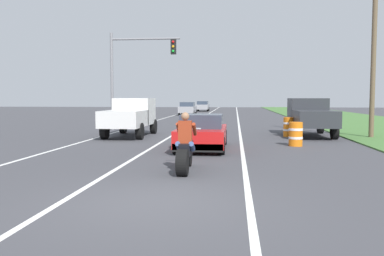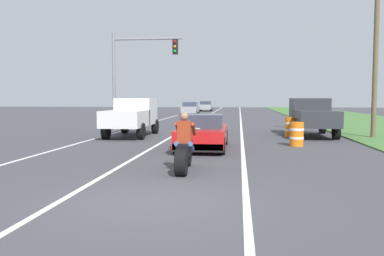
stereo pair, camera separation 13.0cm
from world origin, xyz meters
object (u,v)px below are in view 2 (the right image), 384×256
(pickup_truck_right_shoulder_dark_grey, at_px, (312,115))
(construction_barrel_mid, at_px, (290,127))
(motorcycle_with_rider, at_px, (184,150))
(sports_car_red, at_px, (203,133))
(construction_barrel_nearest, at_px, (297,134))
(distant_car_further_ahead, at_px, (206,106))
(traffic_light_mast_near, at_px, (135,66))
(distant_car_far_ahead, at_px, (190,108))
(pickup_truck_left_lane_white, at_px, (132,115))

(pickup_truck_right_shoulder_dark_grey, xyz_separation_m, construction_barrel_mid, (-1.14, -0.41, -0.60))
(motorcycle_with_rider, distance_m, sports_car_red, 5.03)
(construction_barrel_nearest, bearing_deg, motorcycle_with_rider, -120.95)
(construction_barrel_nearest, relative_size, distant_car_further_ahead, 0.25)
(traffic_light_mast_near, relative_size, construction_barrel_mid, 6.00)
(distant_car_further_ahead, bearing_deg, construction_barrel_mid, -79.21)
(traffic_light_mast_near, distance_m, distant_car_far_ahead, 22.86)
(traffic_light_mast_near, relative_size, construction_barrel_nearest, 6.00)
(construction_barrel_nearest, relative_size, construction_barrel_mid, 1.00)
(sports_car_red, bearing_deg, distant_car_far_ahead, 97.62)
(construction_barrel_mid, bearing_deg, motorcycle_with_rider, -111.10)
(pickup_truck_left_lane_white, relative_size, construction_barrel_mid, 4.80)
(pickup_truck_left_lane_white, xyz_separation_m, distant_car_further_ahead, (0.59, 40.56, -0.33))
(motorcycle_with_rider, relative_size, construction_barrel_mid, 2.21)
(construction_barrel_nearest, distance_m, distant_car_further_ahead, 44.72)
(pickup_truck_right_shoulder_dark_grey, xyz_separation_m, construction_barrel_nearest, (-1.40, -4.64, -0.60))
(motorcycle_with_rider, height_order, distant_car_far_ahead, motorcycle_with_rider)
(construction_barrel_mid, bearing_deg, pickup_truck_left_lane_white, -175.29)
(traffic_light_mast_near, relative_size, distant_car_far_ahead, 1.50)
(motorcycle_with_rider, xyz_separation_m, pickup_truck_left_lane_white, (-4.08, 9.97, 0.51))
(distant_car_further_ahead, bearing_deg, motorcycle_with_rider, -86.04)
(pickup_truck_right_shoulder_dark_grey, height_order, construction_barrel_nearest, pickup_truck_right_shoulder_dark_grey)
(sports_car_red, bearing_deg, pickup_truck_right_shoulder_dark_grey, 49.28)
(motorcycle_with_rider, height_order, sports_car_red, motorcycle_with_rider)
(pickup_truck_left_lane_white, height_order, traffic_light_mast_near, traffic_light_mast_near)
(sports_car_red, relative_size, distant_car_far_ahead, 1.08)
(motorcycle_with_rider, xyz_separation_m, distant_car_further_ahead, (-3.49, 50.53, 0.18))
(distant_car_far_ahead, bearing_deg, traffic_light_mast_near, -92.03)
(pickup_truck_left_lane_white, xyz_separation_m, pickup_truck_right_shoulder_dark_grey, (9.33, 1.08, 0.00))
(pickup_truck_right_shoulder_dark_grey, relative_size, distant_car_far_ahead, 1.20)
(pickup_truck_left_lane_white, relative_size, distant_car_further_ahead, 1.20)
(distant_car_far_ahead, bearing_deg, pickup_truck_left_lane_white, -89.79)
(sports_car_red, height_order, traffic_light_mast_near, traffic_light_mast_near)
(construction_barrel_nearest, height_order, distant_car_further_ahead, distant_car_further_ahead)
(pickup_truck_left_lane_white, height_order, distant_car_far_ahead, pickup_truck_left_lane_white)
(traffic_light_mast_near, bearing_deg, sports_car_red, -60.97)
(construction_barrel_nearest, relative_size, distant_car_far_ahead, 0.25)
(motorcycle_with_rider, distance_m, construction_barrel_nearest, 7.48)
(traffic_light_mast_near, xyz_separation_m, distant_car_far_ahead, (0.80, 22.62, -3.21))
(sports_car_red, height_order, distant_car_far_ahead, distant_car_far_ahead)
(traffic_light_mast_near, bearing_deg, pickup_truck_right_shoulder_dark_grey, -16.63)
(pickup_truck_right_shoulder_dark_grey, relative_size, distant_car_further_ahead, 1.20)
(pickup_truck_left_lane_white, bearing_deg, pickup_truck_right_shoulder_dark_grey, 6.63)
(pickup_truck_left_lane_white, height_order, construction_barrel_nearest, pickup_truck_left_lane_white)
(motorcycle_with_rider, bearing_deg, pickup_truck_left_lane_white, 112.27)
(traffic_light_mast_near, xyz_separation_m, construction_barrel_nearest, (8.82, -7.69, -3.48))
(motorcycle_with_rider, relative_size, construction_barrel_nearest, 2.21)
(sports_car_red, xyz_separation_m, distant_car_further_ahead, (-3.56, 45.50, 0.14))
(pickup_truck_left_lane_white, distance_m, pickup_truck_right_shoulder_dark_grey, 9.39)
(pickup_truck_right_shoulder_dark_grey, bearing_deg, distant_car_further_ahead, 102.49)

